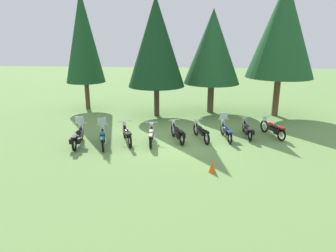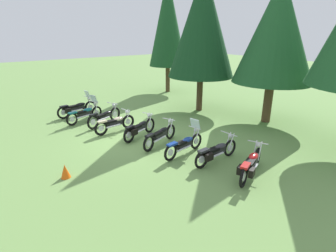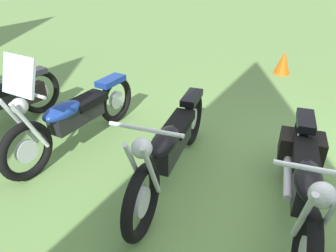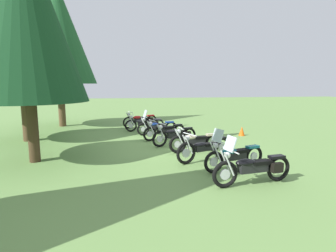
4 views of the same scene
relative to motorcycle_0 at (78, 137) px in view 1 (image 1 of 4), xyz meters
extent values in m
plane|color=#6B934C|center=(5.07, 1.12, -0.48)|extent=(80.00, 80.00, 0.00)
torus|color=black|center=(-0.13, 0.85, -0.12)|extent=(0.22, 0.74, 0.73)
cylinder|color=silver|center=(-0.13, 0.85, -0.12)|extent=(0.09, 0.29, 0.28)
torus|color=black|center=(0.12, -0.80, -0.12)|extent=(0.22, 0.74, 0.73)
cylinder|color=silver|center=(0.12, -0.80, -0.12)|extent=(0.09, 0.29, 0.28)
cube|color=black|center=(-0.01, 0.02, 0.00)|extent=(0.36, 0.85, 0.25)
ellipsoid|color=black|center=(-0.04, 0.25, 0.15)|extent=(0.38, 0.63, 0.20)
cube|color=black|center=(0.03, -0.20, 0.12)|extent=(0.36, 0.59, 0.10)
cube|color=black|center=(0.11, -0.72, 0.23)|extent=(0.28, 0.47, 0.08)
cylinder|color=silver|center=(-0.21, 0.78, 0.18)|extent=(0.09, 0.34, 0.65)
cylinder|color=silver|center=(-0.03, 0.80, 0.18)|extent=(0.09, 0.34, 0.65)
cylinder|color=silver|center=(-0.11, 0.71, 0.52)|extent=(0.77, 0.15, 0.04)
sphere|color=silver|center=(-0.12, 0.80, 0.40)|extent=(0.19, 0.19, 0.17)
cylinder|color=silver|center=(0.17, -0.14, -0.10)|extent=(0.20, 0.83, 0.08)
cube|color=silver|center=(-0.11, 0.73, 0.70)|extent=(0.46, 0.22, 0.39)
cube|color=black|center=(-0.10, -0.63, -0.02)|extent=(0.19, 0.34, 0.26)
cube|color=black|center=(0.27, -0.58, -0.02)|extent=(0.19, 0.34, 0.26)
torus|color=black|center=(1.08, 0.75, -0.14)|extent=(0.29, 0.69, 0.69)
cylinder|color=silver|center=(1.08, 0.75, -0.14)|extent=(0.12, 0.27, 0.27)
torus|color=black|center=(1.53, -0.78, -0.14)|extent=(0.29, 0.69, 0.69)
cylinder|color=silver|center=(1.53, -0.78, -0.14)|extent=(0.12, 0.27, 0.27)
cube|color=black|center=(1.31, -0.01, -0.02)|extent=(0.44, 0.82, 0.26)
ellipsoid|color=#14606B|center=(1.24, 0.20, 0.14)|extent=(0.42, 0.62, 0.20)
cube|color=black|center=(1.37, -0.22, 0.11)|extent=(0.40, 0.58, 0.10)
cube|color=#14606B|center=(1.51, -0.70, 0.19)|extent=(0.32, 0.48, 0.08)
cylinder|color=silver|center=(1.02, 0.67, 0.16)|extent=(0.14, 0.33, 0.65)
cylinder|color=silver|center=(1.17, 0.72, 0.16)|extent=(0.14, 0.33, 0.65)
cylinder|color=silver|center=(1.12, 0.62, 0.50)|extent=(0.59, 0.21, 0.04)
sphere|color=silver|center=(1.09, 0.70, 0.38)|extent=(0.21, 0.21, 0.17)
cylinder|color=silver|center=(1.49, -0.14, -0.12)|extent=(0.30, 0.78, 0.08)
cube|color=silver|center=(1.11, 0.64, 0.68)|extent=(0.47, 0.27, 0.39)
torus|color=black|center=(2.13, 1.37, -0.10)|extent=(0.38, 0.75, 0.76)
cylinder|color=silver|center=(2.13, 1.37, -0.10)|extent=(0.16, 0.29, 0.30)
torus|color=black|center=(2.73, -0.11, -0.10)|extent=(0.38, 0.75, 0.76)
cylinder|color=silver|center=(2.73, -0.11, -0.10)|extent=(0.16, 0.29, 0.30)
cube|color=black|center=(2.43, 0.63, -0.01)|extent=(0.48, 0.81, 0.21)
ellipsoid|color=black|center=(2.35, 0.84, 0.12)|extent=(0.44, 0.61, 0.16)
cube|color=black|center=(2.51, 0.43, 0.09)|extent=(0.41, 0.57, 0.10)
cube|color=black|center=(2.70, -0.03, 0.26)|extent=(0.33, 0.48, 0.08)
cylinder|color=silver|center=(2.08, 1.29, 0.20)|extent=(0.17, 0.33, 0.65)
cylinder|color=silver|center=(2.22, 1.35, 0.20)|extent=(0.17, 0.33, 0.65)
cylinder|color=silver|center=(2.18, 1.24, 0.54)|extent=(0.71, 0.31, 0.04)
sphere|color=silver|center=(2.15, 1.33, 0.42)|extent=(0.22, 0.22, 0.17)
cylinder|color=silver|center=(2.61, 0.52, -0.08)|extent=(0.37, 0.76, 0.08)
torus|color=black|center=(3.63, 1.37, -0.13)|extent=(0.19, 0.71, 0.70)
cylinder|color=silver|center=(3.63, 1.37, -0.13)|extent=(0.08, 0.27, 0.26)
torus|color=black|center=(3.78, -0.13, -0.13)|extent=(0.19, 0.71, 0.70)
cylinder|color=silver|center=(3.78, -0.13, -0.13)|extent=(0.08, 0.27, 0.26)
cube|color=black|center=(3.70, 0.62, -0.02)|extent=(0.29, 0.77, 0.25)
ellipsoid|color=beige|center=(3.68, 0.83, 0.13)|extent=(0.32, 0.56, 0.19)
cube|color=black|center=(3.72, 0.41, 0.10)|extent=(0.30, 0.52, 0.10)
cube|color=beige|center=(3.77, -0.05, 0.19)|extent=(0.24, 0.46, 0.08)
cylinder|color=silver|center=(3.55, 1.31, 0.17)|extent=(0.08, 0.34, 0.65)
cylinder|color=silver|center=(3.71, 1.32, 0.17)|extent=(0.08, 0.34, 0.65)
cylinder|color=silver|center=(3.64, 1.24, 0.50)|extent=(0.67, 0.10, 0.04)
sphere|color=silver|center=(3.63, 1.32, 0.38)|extent=(0.19, 0.19, 0.17)
cylinder|color=silver|center=(3.85, 0.47, -0.11)|extent=(0.16, 0.76, 0.08)
torus|color=black|center=(4.79, 1.92, -0.12)|extent=(0.35, 0.71, 0.72)
cylinder|color=silver|center=(4.79, 1.92, -0.12)|extent=(0.15, 0.28, 0.28)
torus|color=black|center=(5.32, 0.51, -0.12)|extent=(0.35, 0.71, 0.72)
cylinder|color=silver|center=(5.32, 0.51, -0.12)|extent=(0.15, 0.28, 0.28)
cube|color=black|center=(5.05, 1.22, -0.01)|extent=(0.44, 0.77, 0.24)
ellipsoid|color=black|center=(4.98, 1.41, 0.13)|extent=(0.40, 0.58, 0.19)
cube|color=black|center=(5.13, 1.02, 0.10)|extent=(0.38, 0.54, 0.10)
cube|color=black|center=(5.29, 0.58, 0.22)|extent=(0.31, 0.47, 0.08)
cylinder|color=silver|center=(4.74, 1.84, 0.18)|extent=(0.16, 0.33, 0.65)
cylinder|color=silver|center=(4.87, 1.89, 0.18)|extent=(0.16, 0.33, 0.65)
cylinder|color=silver|center=(4.83, 1.79, 0.51)|extent=(0.60, 0.26, 0.04)
sphere|color=silver|center=(4.80, 1.88, 0.39)|extent=(0.22, 0.22, 0.17)
cylinder|color=silver|center=(5.22, 1.10, -0.10)|extent=(0.34, 0.73, 0.08)
cube|color=black|center=(5.11, 0.64, -0.02)|extent=(0.24, 0.35, 0.26)
cube|color=black|center=(5.38, 0.75, -0.02)|extent=(0.24, 0.35, 0.26)
torus|color=black|center=(6.04, 2.23, -0.14)|extent=(0.33, 0.68, 0.69)
cylinder|color=silver|center=(6.04, 2.23, -0.14)|extent=(0.14, 0.27, 0.27)
torus|color=black|center=(6.60, 0.71, -0.14)|extent=(0.33, 0.68, 0.69)
cylinder|color=silver|center=(6.60, 0.71, -0.14)|extent=(0.14, 0.27, 0.27)
cube|color=black|center=(6.32, 1.47, -0.03)|extent=(0.45, 0.82, 0.25)
ellipsoid|color=black|center=(6.24, 1.68, 0.13)|extent=(0.42, 0.62, 0.20)
cube|color=black|center=(6.40, 1.26, 0.10)|extent=(0.39, 0.58, 0.10)
cube|color=black|center=(6.57, 0.78, 0.19)|extent=(0.31, 0.47, 0.08)
cylinder|color=silver|center=(6.00, 2.15, 0.16)|extent=(0.16, 0.33, 0.65)
cylinder|color=silver|center=(6.13, 2.20, 0.16)|extent=(0.16, 0.33, 0.65)
cylinder|color=silver|center=(6.09, 2.10, 0.50)|extent=(0.61, 0.25, 0.04)
sphere|color=silver|center=(6.06, 2.19, 0.38)|extent=(0.22, 0.22, 0.17)
cylinder|color=silver|center=(6.49, 1.34, -0.12)|extent=(0.35, 0.78, 0.08)
torus|color=black|center=(7.55, 2.44, -0.15)|extent=(0.21, 0.68, 0.67)
cylinder|color=silver|center=(7.55, 2.44, -0.15)|extent=(0.09, 0.26, 0.26)
torus|color=black|center=(7.80, 0.92, -0.15)|extent=(0.21, 0.68, 0.67)
cylinder|color=silver|center=(7.80, 0.92, -0.15)|extent=(0.09, 0.26, 0.26)
cube|color=black|center=(7.67, 1.68, -0.04)|extent=(0.35, 0.79, 0.23)
ellipsoid|color=navy|center=(7.64, 1.89, 0.09)|extent=(0.37, 0.58, 0.18)
cube|color=black|center=(7.71, 1.47, 0.06)|extent=(0.34, 0.55, 0.10)
cube|color=navy|center=(7.79, 1.00, 0.17)|extent=(0.28, 0.47, 0.08)
cylinder|color=silver|center=(7.47, 2.37, 0.15)|extent=(0.10, 0.34, 0.65)
cylinder|color=silver|center=(7.64, 2.40, 0.15)|extent=(0.10, 0.34, 0.65)
cylinder|color=silver|center=(7.57, 2.30, 0.49)|extent=(0.60, 0.14, 0.04)
sphere|color=silver|center=(7.55, 2.39, 0.37)|extent=(0.20, 0.20, 0.17)
cylinder|color=silver|center=(7.84, 1.54, -0.13)|extent=(0.21, 0.77, 0.08)
cube|color=silver|center=(7.57, 2.32, 0.67)|extent=(0.46, 0.22, 0.39)
torus|color=black|center=(8.84, 3.05, -0.14)|extent=(0.13, 0.68, 0.68)
cylinder|color=silver|center=(8.84, 3.05, -0.14)|extent=(0.06, 0.27, 0.26)
torus|color=black|center=(8.92, 1.46, -0.14)|extent=(0.13, 0.68, 0.68)
cylinder|color=silver|center=(8.92, 1.46, -0.14)|extent=(0.06, 0.27, 0.26)
cube|color=black|center=(8.88, 2.25, -0.04)|extent=(0.26, 0.80, 0.23)
ellipsoid|color=#2D2D33|center=(8.87, 2.47, 0.10)|extent=(0.30, 0.57, 0.18)
cube|color=black|center=(8.89, 2.03, 0.07)|extent=(0.28, 0.54, 0.10)
cube|color=#2D2D33|center=(8.92, 1.54, 0.18)|extent=(0.22, 0.45, 0.08)
cylinder|color=silver|center=(8.76, 2.98, 0.15)|extent=(0.06, 0.34, 0.65)
cylinder|color=silver|center=(8.92, 2.99, 0.15)|extent=(0.06, 0.34, 0.65)
cylinder|color=silver|center=(8.85, 2.91, 0.49)|extent=(0.77, 0.08, 0.04)
sphere|color=silver|center=(8.84, 3.00, 0.37)|extent=(0.18, 0.18, 0.17)
cylinder|color=silver|center=(9.03, 2.09, -0.12)|extent=(0.12, 0.79, 0.08)
cube|color=black|center=(8.74, 1.65, -0.04)|extent=(0.16, 0.33, 0.26)
cube|color=black|center=(9.08, 1.67, -0.04)|extent=(0.16, 0.33, 0.26)
torus|color=black|center=(10.01, 3.15, -0.12)|extent=(0.35, 0.70, 0.72)
cylinder|color=silver|center=(10.01, 3.15, -0.12)|extent=(0.15, 0.28, 0.28)
torus|color=black|center=(10.61, 1.68, -0.12)|extent=(0.35, 0.70, 0.72)
cylinder|color=silver|center=(10.61, 1.68, -0.12)|extent=(0.15, 0.28, 0.28)
cube|color=black|center=(10.31, 2.42, -0.01)|extent=(0.51, 0.82, 0.26)
ellipsoid|color=#B21919|center=(10.23, 2.62, 0.15)|extent=(0.48, 0.63, 0.20)
cube|color=black|center=(10.39, 2.21, 0.12)|extent=(0.45, 0.59, 0.10)
cube|color=#B21919|center=(10.58, 1.75, 0.22)|extent=(0.37, 0.49, 0.08)
cylinder|color=silver|center=(9.95, 3.07, 0.18)|extent=(0.17, 0.33, 0.65)
cylinder|color=silver|center=(10.12, 3.13, 0.18)|extent=(0.17, 0.33, 0.65)
cylinder|color=silver|center=(10.06, 3.02, 0.51)|extent=(0.67, 0.30, 0.04)
sphere|color=silver|center=(10.03, 3.11, 0.39)|extent=(0.22, 0.22, 0.17)
cylinder|color=silver|center=(10.51, 2.31, -0.10)|extent=(0.37, 0.76, 0.08)
cube|color=black|center=(10.36, 1.79, -0.02)|extent=(0.25, 0.35, 0.26)
cube|color=black|center=(10.71, 1.93, -0.02)|extent=(0.25, 0.35, 0.26)
cylinder|color=#4C3823|center=(-2.27, 8.19, 0.56)|extent=(0.34, 0.34, 2.07)
cone|color=#194723|center=(-2.27, 8.19, 4.88)|extent=(2.88, 2.88, 6.58)
cylinder|color=#42301E|center=(3.28, 6.53, 0.57)|extent=(0.37, 0.37, 2.10)
cone|color=#143D1E|center=(3.28, 6.53, 4.56)|extent=(3.86, 3.86, 5.89)
cylinder|color=#4C3823|center=(7.09, 7.94, 0.59)|extent=(0.46, 0.46, 2.14)
cone|color=#1E5128|center=(7.09, 7.94, 4.22)|extent=(4.00, 4.00, 5.12)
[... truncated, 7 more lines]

